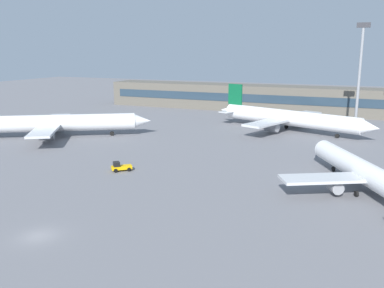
{
  "coord_description": "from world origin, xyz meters",
  "views": [
    {
      "loc": [
        34.37,
        -34.97,
        21.29
      ],
      "look_at": [
        2.51,
        40.0,
        3.0
      ],
      "focal_mm": 39.35,
      "sensor_mm": 36.0,
      "label": 1
    }
  ],
  "objects_px": {
    "airplane_near": "(366,173)",
    "floodlight_tower_east": "(360,72)",
    "airplane_mid": "(57,123)",
    "airplane_far": "(290,118)",
    "baggage_tug_yellow": "(120,167)"
  },
  "relations": [
    {
      "from": "airplane_mid",
      "to": "baggage_tug_yellow",
      "type": "height_order",
      "value": "airplane_mid"
    },
    {
      "from": "airplane_near",
      "to": "airplane_mid",
      "type": "distance_m",
      "value": 72.87
    },
    {
      "from": "baggage_tug_yellow",
      "to": "airplane_near",
      "type": "bearing_deg",
      "value": 7.04
    },
    {
      "from": "airplane_far",
      "to": "baggage_tug_yellow",
      "type": "xyz_separation_m",
      "value": [
        -20.97,
        -50.03,
        -2.73
      ]
    },
    {
      "from": "airplane_near",
      "to": "airplane_mid",
      "type": "relative_size",
      "value": 0.85
    },
    {
      "from": "airplane_near",
      "to": "floodlight_tower_east",
      "type": "xyz_separation_m",
      "value": [
        -3.38,
        47.43,
        13.01
      ]
    },
    {
      "from": "airplane_mid",
      "to": "baggage_tug_yellow",
      "type": "relative_size",
      "value": 11.35
    },
    {
      "from": "airplane_mid",
      "to": "baggage_tug_yellow",
      "type": "bearing_deg",
      "value": -32.46
    },
    {
      "from": "airplane_near",
      "to": "floodlight_tower_east",
      "type": "height_order",
      "value": "floodlight_tower_east"
    },
    {
      "from": "airplane_far",
      "to": "floodlight_tower_east",
      "type": "bearing_deg",
      "value": 8.45
    },
    {
      "from": "airplane_near",
      "to": "floodlight_tower_east",
      "type": "relative_size",
      "value": 1.27
    },
    {
      "from": "airplane_far",
      "to": "airplane_near",
      "type": "bearing_deg",
      "value": -66.4
    },
    {
      "from": "airplane_far",
      "to": "floodlight_tower_east",
      "type": "relative_size",
      "value": 1.63
    },
    {
      "from": "airplane_near",
      "to": "baggage_tug_yellow",
      "type": "distance_m",
      "value": 41.0
    },
    {
      "from": "airplane_near",
      "to": "airplane_far",
      "type": "xyz_separation_m",
      "value": [
        -19.66,
        45.01,
        0.59
      ]
    }
  ]
}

